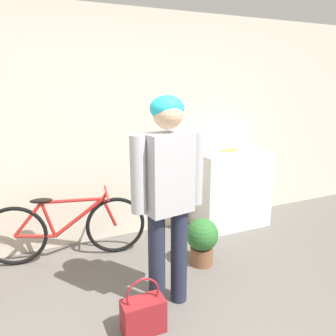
% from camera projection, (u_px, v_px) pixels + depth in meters
% --- Properties ---
extents(wall_back, '(8.00, 0.07, 2.60)m').
position_uv_depth(wall_back, '(104.00, 130.00, 3.66)').
color(wall_back, beige).
rests_on(wall_back, ground_plane).
extents(side_shelf, '(0.93, 0.51, 0.98)m').
position_uv_depth(side_shelf, '(231.00, 189.00, 4.20)').
color(side_shelf, white).
rests_on(side_shelf, ground_plane).
extents(person, '(0.60, 0.28, 1.73)m').
position_uv_depth(person, '(168.00, 185.00, 2.53)').
color(person, '#23283D').
rests_on(person, ground_plane).
extents(bicycle, '(1.63, 0.46, 0.71)m').
position_uv_depth(bicycle, '(67.00, 228.00, 3.41)').
color(bicycle, black).
rests_on(bicycle, ground_plane).
extents(banana, '(0.29, 0.09, 0.04)m').
position_uv_depth(banana, '(229.00, 150.00, 4.08)').
color(banana, '#EAD64C').
rests_on(banana, side_shelf).
extents(handbag, '(0.32, 0.17, 0.45)m').
position_uv_depth(handbag, '(143.00, 314.00, 2.43)').
color(handbag, maroon).
rests_on(handbag, ground_plane).
extents(potted_plant, '(0.33, 0.33, 0.49)m').
position_uv_depth(potted_plant, '(202.00, 239.00, 3.32)').
color(potted_plant, brown).
rests_on(potted_plant, ground_plane).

